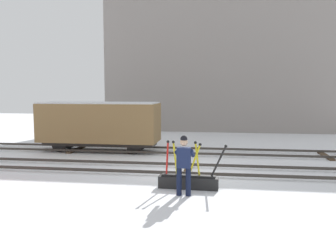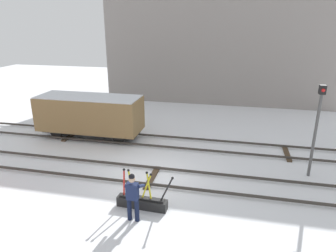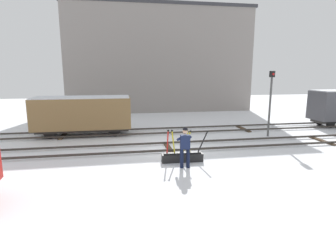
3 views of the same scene
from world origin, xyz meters
name	(u,v)px [view 1 (image 1 of 3)]	position (x,y,z in m)	size (l,w,h in m)	color
ground_plane	(187,172)	(0.00, 0.00, 0.00)	(60.00, 60.00, 0.00)	white
track_main_line	(187,169)	(0.00, 0.00, 0.11)	(44.00, 1.94, 0.18)	#38332D
track_siding_near	(195,151)	(0.00, 3.85, 0.11)	(44.00, 1.94, 0.18)	#38332D
switch_lever_frame	(189,180)	(0.23, -2.12, 0.25)	(2.05, 0.43, 1.45)	black
rail_worker	(184,162)	(0.16, -2.85, 0.96)	(0.55, 0.66, 1.70)	#111831
apartment_building	(227,63)	(1.69, 15.52, 5.09)	(18.26, 6.11, 10.17)	gray
freight_car_back_track	(100,123)	(-4.63, 3.85, 1.38)	(5.72, 2.04, 2.39)	#2D2B28
perched_bird_roof_right	(171,3)	(-2.92, 17.14, 10.23)	(0.20, 0.28, 0.13)	#333338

